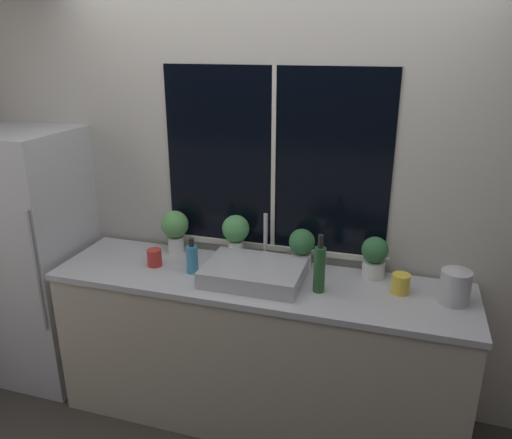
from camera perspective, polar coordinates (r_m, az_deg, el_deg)
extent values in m
cube|color=#BCB7AD|center=(2.94, 2.18, 3.59)|extent=(8.00, 0.06, 2.70)
cube|color=black|center=(2.87, 2.04, 6.78)|extent=(1.32, 0.01, 1.04)
cube|color=beige|center=(2.86, 2.01, 6.76)|extent=(0.02, 0.01, 1.04)
cube|color=beige|center=(3.03, 1.89, -3.17)|extent=(1.38, 0.04, 0.03)
cube|color=#BCB7AD|center=(4.66, -21.43, 8.31)|extent=(0.06, 7.00, 2.70)
cube|color=#B2A893|center=(3.02, 0.15, -14.99)|extent=(2.30, 0.57, 0.89)
cube|color=#ADADB2|center=(2.79, 0.16, -7.15)|extent=(2.32, 0.60, 0.03)
cube|color=#B7B7BC|center=(3.56, -24.08, -4.04)|extent=(0.65, 0.60, 1.67)
cylinder|color=silver|center=(3.13, -23.82, -5.57)|extent=(0.02, 0.02, 0.75)
cube|color=#ADADB2|center=(2.75, -0.23, -6.05)|extent=(0.53, 0.39, 0.09)
cylinder|color=#B7B7BC|center=(2.96, 1.07, -4.74)|extent=(0.04, 0.04, 0.03)
cylinder|color=#B7B7BC|center=(2.90, 1.09, -1.96)|extent=(0.02, 0.02, 0.28)
cylinder|color=white|center=(3.14, -9.13, -2.82)|extent=(0.10, 0.10, 0.10)
sphere|color=#569951|center=(3.10, -9.27, -0.54)|extent=(0.17, 0.17, 0.17)
cylinder|color=white|center=(3.00, -2.30, -3.53)|extent=(0.10, 0.10, 0.12)
sphere|color=#478E4C|center=(2.94, -2.33, -1.03)|extent=(0.16, 0.16, 0.16)
cylinder|color=white|center=(2.91, 5.19, -4.71)|extent=(0.11, 0.11, 0.09)
sphere|color=#2D6638|center=(2.86, 5.26, -2.55)|extent=(0.15, 0.15, 0.15)
cylinder|color=white|center=(2.86, 13.25, -5.57)|extent=(0.12, 0.12, 0.09)
sphere|color=#2D6638|center=(2.81, 13.43, -3.39)|extent=(0.15, 0.15, 0.15)
cylinder|color=teal|center=(2.85, -7.32, -4.53)|extent=(0.07, 0.07, 0.16)
cylinder|color=black|center=(2.81, -7.41, -2.62)|extent=(0.03, 0.03, 0.05)
cylinder|color=#235128|center=(2.62, 7.26, -5.71)|extent=(0.06, 0.06, 0.25)
cylinder|color=black|center=(2.56, 7.41, -2.48)|extent=(0.03, 0.03, 0.07)
cylinder|color=#B72D28|center=(2.98, -11.53, -4.29)|extent=(0.08, 0.08, 0.10)
cylinder|color=gold|center=(2.72, 16.21, -7.04)|extent=(0.09, 0.09, 0.10)
cylinder|color=#B2B2B7|center=(2.70, 21.79, -7.17)|extent=(0.15, 0.15, 0.17)
cone|color=#B2B2B7|center=(2.66, 22.05, -5.32)|extent=(0.13, 0.13, 0.02)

